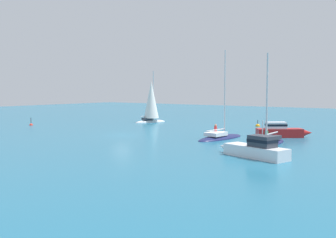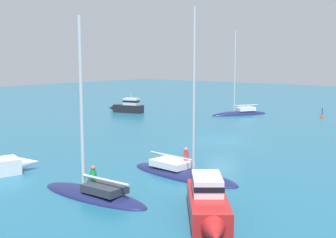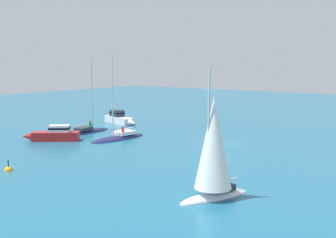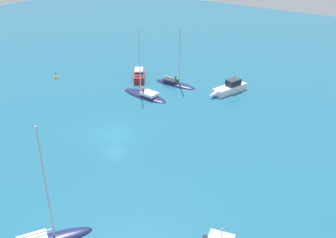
{
  "view_description": "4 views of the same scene",
  "coord_description": "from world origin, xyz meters",
  "px_view_note": "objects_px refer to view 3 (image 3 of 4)",
  "views": [
    {
      "loc": [
        32.85,
        -35.76,
        5.64
      ],
      "look_at": [
        10.48,
        -5.08,
        2.72
      ],
      "focal_mm": 43.49,
      "sensor_mm": 36.0,
      "label": 1
    },
    {
      "loc": [
        31.78,
        19.43,
        6.98
      ],
      "look_at": [
        1.22,
        -4.94,
        1.56
      ],
      "focal_mm": 47.37,
      "sensor_mm": 36.0,
      "label": 2
    },
    {
      "loc": [
        -22.07,
        39.97,
        8.87
      ],
      "look_at": [
        10.56,
        -4.99,
        1.35
      ],
      "focal_mm": 45.77,
      "sensor_mm": 36.0,
      "label": 3
    },
    {
      "loc": [
        -29.42,
        -28.74,
        22.74
      ],
      "look_at": [
        2.2,
        -6.32,
        3.0
      ],
      "focal_mm": 42.14,
      "sensor_mm": 36.0,
      "label": 4
    }
  ],
  "objects_px": {
    "yacht": "(214,151)",
    "motor_cruiser": "(54,134)",
    "sloop": "(88,131)",
    "launch": "(120,119)",
    "ketch": "(119,138)",
    "mooring_buoy": "(9,171)"
  },
  "relations": [
    {
      "from": "mooring_buoy",
      "to": "ketch",
      "type": "bearing_deg",
      "value": -80.9
    },
    {
      "from": "yacht",
      "to": "mooring_buoy",
      "type": "bearing_deg",
      "value": -56.04
    },
    {
      "from": "motor_cruiser",
      "to": "sloop",
      "type": "bearing_deg",
      "value": -118.7
    },
    {
      "from": "ketch",
      "to": "launch",
      "type": "bearing_deg",
      "value": -133.73
    },
    {
      "from": "yacht",
      "to": "mooring_buoy",
      "type": "distance_m",
      "value": 17.75
    },
    {
      "from": "launch",
      "to": "ketch",
      "type": "bearing_deg",
      "value": -31.8
    },
    {
      "from": "yacht",
      "to": "motor_cruiser",
      "type": "bearing_deg",
      "value": -84.44
    },
    {
      "from": "ketch",
      "to": "launch",
      "type": "xyz_separation_m",
      "value": [
        8.19,
        -9.18,
        0.58
      ]
    },
    {
      "from": "yacht",
      "to": "mooring_buoy",
      "type": "height_order",
      "value": "yacht"
    },
    {
      "from": "ketch",
      "to": "sloop",
      "type": "relative_size",
      "value": 1.09
    },
    {
      "from": "ketch",
      "to": "motor_cruiser",
      "type": "distance_m",
      "value": 7.29
    },
    {
      "from": "ketch",
      "to": "yacht",
      "type": "xyz_separation_m",
      "value": [
        -19.65,
        12.41,
        3.05
      ]
    },
    {
      "from": "ketch",
      "to": "sloop",
      "type": "xyz_separation_m",
      "value": [
        6.12,
        -1.0,
        0.07
      ]
    },
    {
      "from": "launch",
      "to": "mooring_buoy",
      "type": "bearing_deg",
      "value": -50.45
    },
    {
      "from": "yacht",
      "to": "mooring_buoy",
      "type": "relative_size",
      "value": 6.85
    },
    {
      "from": "yacht",
      "to": "sloop",
      "type": "bearing_deg",
      "value": -95.67
    },
    {
      "from": "sloop",
      "to": "motor_cruiser",
      "type": "distance_m",
      "value": 6.31
    },
    {
      "from": "yacht",
      "to": "launch",
      "type": "bearing_deg",
      "value": -105.97
    },
    {
      "from": "yacht",
      "to": "launch",
      "type": "height_order",
      "value": "yacht"
    },
    {
      "from": "yacht",
      "to": "sloop",
      "type": "distance_m",
      "value": 29.2
    },
    {
      "from": "sloop",
      "to": "motor_cruiser",
      "type": "xyz_separation_m",
      "value": [
        -1.04,
        6.2,
        0.52
      ]
    },
    {
      "from": "yacht",
      "to": "motor_cruiser",
      "type": "xyz_separation_m",
      "value": [
        24.73,
        -7.22,
        -2.47
      ]
    }
  ]
}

